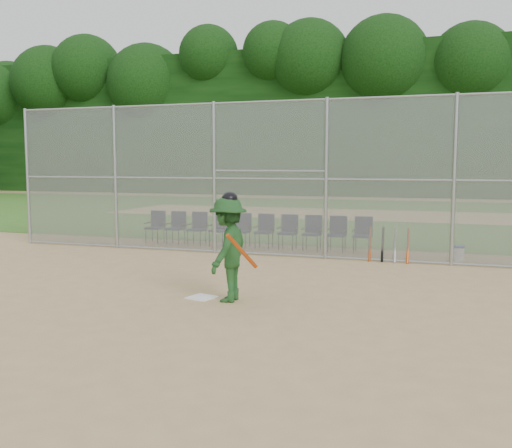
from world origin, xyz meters
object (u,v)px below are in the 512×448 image
(home_plate, at_px, (201,297))
(water_cooler, at_px, (458,253))
(chair_0, at_px, (155,227))
(batter_at_plate, at_px, (228,249))

(home_plate, distance_m, water_cooler, 7.08)
(chair_0, bearing_deg, batter_at_plate, -52.27)
(home_plate, relative_size, water_cooler, 1.12)
(water_cooler, height_order, chair_0, chair_0)
(water_cooler, distance_m, chair_0, 8.68)
(batter_at_plate, height_order, water_cooler, batter_at_plate)
(home_plate, xyz_separation_m, batter_at_plate, (0.53, -0.04, 0.91))
(water_cooler, bearing_deg, batter_at_plate, -124.75)
(home_plate, relative_size, batter_at_plate, 0.23)
(home_plate, height_order, water_cooler, water_cooler)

